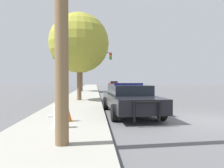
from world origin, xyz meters
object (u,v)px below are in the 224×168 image
(tree_sidewalk_near, at_px, (79,43))
(traffic_cone, at_px, (66,111))
(police_car, at_px, (129,98))
(traffic_light, at_px, (94,63))
(car_background_distant, at_px, (113,83))
(tree_sidewalk_mid, at_px, (81,56))
(fire_hydrant, at_px, (57,115))

(tree_sidewalk_near, bearing_deg, traffic_cone, -89.10)
(police_car, relative_size, traffic_light, 1.04)
(police_car, xyz_separation_m, car_background_distant, (2.73, 40.67, -0.05))
(car_background_distant, xyz_separation_m, tree_sidewalk_mid, (-6.02, -23.07, 3.81))
(police_car, bearing_deg, traffic_cone, 37.93)
(tree_sidewalk_mid, xyz_separation_m, traffic_cone, (0.75, -19.82, -4.00))
(traffic_light, relative_size, tree_sidewalk_mid, 0.81)
(traffic_light, height_order, traffic_cone, traffic_light)
(police_car, height_order, car_background_distant, police_car)
(police_car, relative_size, tree_sidewalk_near, 0.89)
(tree_sidewalk_mid, bearing_deg, tree_sidewalk_near, -87.01)
(tree_sidewalk_mid, relative_size, tree_sidewalk_near, 1.06)
(traffic_cone, bearing_deg, traffic_light, 87.82)
(police_car, distance_m, fire_hydrant, 4.22)
(tree_sidewalk_near, bearing_deg, traffic_light, 86.11)
(tree_sidewalk_near, bearing_deg, tree_sidewalk_mid, 92.99)
(fire_hydrant, xyz_separation_m, tree_sidewalk_near, (0.03, 8.88, 3.61))
(car_background_distant, xyz_separation_m, traffic_cone, (-5.28, -42.89, -0.19))
(police_car, distance_m, car_background_distant, 40.77)
(car_background_distant, bearing_deg, traffic_light, -104.97)
(traffic_light, height_order, tree_sidewalk_mid, tree_sidewalk_mid)
(fire_hydrant, xyz_separation_m, traffic_cone, (0.16, 1.01, -0.04))
(fire_hydrant, height_order, tree_sidewalk_mid, tree_sidewalk_mid)
(fire_hydrant, relative_size, tree_sidewalk_near, 0.12)
(traffic_cone, bearing_deg, car_background_distant, 82.99)
(fire_hydrant, relative_size, traffic_cone, 1.05)
(fire_hydrant, height_order, traffic_light, traffic_light)
(tree_sidewalk_mid, bearing_deg, car_background_distant, 75.37)
(fire_hydrant, bearing_deg, car_background_distant, 82.95)
(traffic_light, xyz_separation_m, car_background_distant, (4.44, 20.98, -3.18))
(police_car, bearing_deg, tree_sidewalk_mid, -82.53)
(car_background_distant, bearing_deg, fire_hydrant, -100.06)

